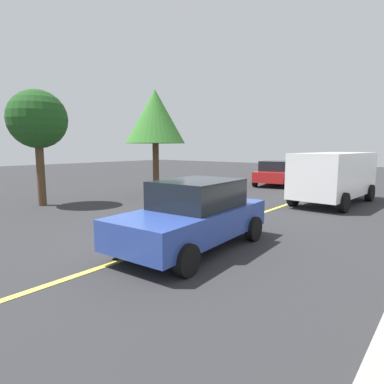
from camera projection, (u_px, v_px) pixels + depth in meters
ground_plane at (176, 242)px, 8.40m from camera, size 80.00×80.00×0.00m
lane_marking_centre at (237, 222)px, 10.71m from camera, size 28.00×0.16×0.01m
white_van at (334, 175)px, 14.00m from camera, size 5.32×2.53×2.20m
car_blue_near_curb at (194, 215)px, 7.83m from camera, size 4.43×2.26×1.65m
car_red_mid_road at (276, 173)px, 20.90m from camera, size 4.58×2.75×1.58m
tree_left_verge at (155, 117)px, 15.90m from camera, size 2.92×2.92×5.24m
tree_centre_verge at (37, 120)px, 13.24m from camera, size 2.37×2.37×4.76m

